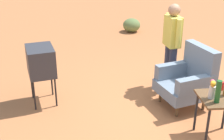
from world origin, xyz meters
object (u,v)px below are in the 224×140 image
Objects in this scene: side_table at (219,104)px; person_standing at (172,42)px; armchair at (188,79)px; soda_can_red at (221,86)px; bottle_wine_green at (218,92)px; flower_vase at (212,89)px; tv_on_stand at (41,61)px.

person_standing is (-1.69, -0.24, 0.36)m from side_table.
soda_can_red is (0.77, 0.22, 0.24)m from armchair.
armchair is 1.17m from bottle_wine_green.
side_table is 0.29m from flower_vase.
tv_on_stand is 2.89m from bottle_wine_green.
flower_vase is at bearing 61.68° from tv_on_stand.
bottle_wine_green is at bearing -31.17° from soda_can_red.
bottle_wine_green is (1.81, 0.14, -0.10)m from person_standing.
bottle_wine_green is 1.21× the size of flower_vase.
armchair reaches higher than bottle_wine_green.
flower_vase reaches higher than side_table.
tv_on_stand is 0.63× the size of person_standing.
soda_can_red is 0.42m from bottle_wine_green.
person_standing reaches higher than soda_can_red.
tv_on_stand is 3.22× the size of bottle_wine_green.
tv_on_stand is at bearing -116.88° from side_table.
side_table is 0.30m from soda_can_red.
tv_on_stand is 2.39m from person_standing.
side_table is at bearing 63.12° from tv_on_stand.
bottle_wine_green is 0.12m from flower_vase.
tv_on_stand is (-1.32, -2.60, 0.21)m from side_table.
soda_can_red is (1.09, 2.71, -0.04)m from tv_on_stand.
person_standing is 5.12× the size of bottle_wine_green.
flower_vase is (0.01, -0.14, 0.25)m from side_table.
side_table is 5.56× the size of soda_can_red.
tv_on_stand is 8.44× the size of soda_can_red.
armchair is 3.31× the size of bottle_wine_green.
tv_on_stand reaches higher than flower_vase.
armchair reaches higher than side_table.
armchair reaches higher than soda_can_red.
soda_can_red is 0.38× the size of bottle_wine_green.
armchair is at bearing 178.38° from flower_vase.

